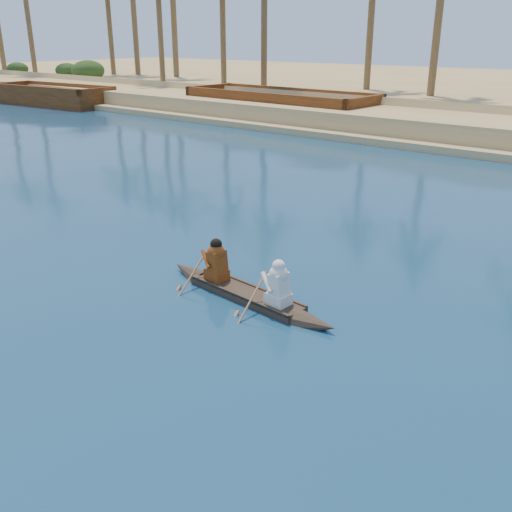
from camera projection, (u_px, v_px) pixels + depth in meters
The scene contains 4 objects.
shrub_cluster at pixel (448, 105), 35.49m from camera, with size 100.00×6.00×2.40m, color #203714, non-canonical shape.
canoe at pixel (246, 288), 12.16m from camera, with size 4.75×0.96×1.30m.
barge_left at pixel (52, 96), 46.07m from camera, with size 11.37×4.71×1.85m.
barge_mid at pixel (279, 107), 38.00m from camera, with size 13.50×4.81×2.23m.
Camera 1 is at (13.99, -4.26, 5.28)m, focal length 40.00 mm.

